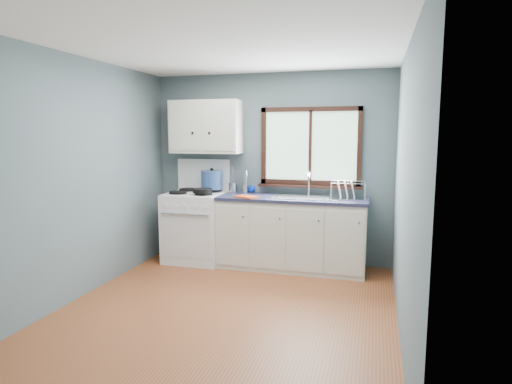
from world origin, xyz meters
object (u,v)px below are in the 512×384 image
(gas_range, at_px, (196,225))
(sink, at_px, (306,202))
(dish_rack, at_px, (347,194))
(utensil_crock, at_px, (233,187))
(thermos, at_px, (245,182))
(skillet, at_px, (203,191))
(base_cabinets, at_px, (291,237))
(stockpot, at_px, (212,180))

(gas_range, distance_m, sink, 1.53)
(sink, height_order, dish_rack, sink)
(utensil_crock, bearing_deg, dish_rack, -5.31)
(utensil_crock, xyz_separation_m, thermos, (0.17, 0.00, 0.08))
(sink, relative_size, skillet, 2.10)
(dish_rack, bearing_deg, sink, -178.90)
(utensil_crock, distance_m, dish_rack, 1.53)
(base_cabinets, distance_m, dish_rack, 0.88)
(stockpot, bearing_deg, gas_range, -142.00)
(sink, distance_m, utensil_crock, 1.05)
(stockpot, relative_size, dish_rack, 0.85)
(thermos, bearing_deg, utensil_crock, -179.09)
(skillet, bearing_deg, base_cabinets, -5.04)
(stockpot, bearing_deg, base_cabinets, -6.18)
(gas_range, xyz_separation_m, stockpot, (0.18, 0.14, 0.60))
(gas_range, height_order, skillet, gas_range)
(gas_range, height_order, base_cabinets, gas_range)
(sink, bearing_deg, utensil_crock, 170.04)
(sink, xyz_separation_m, skillet, (-1.31, -0.19, 0.13))
(sink, bearing_deg, dish_rack, 4.44)
(sink, distance_m, skillet, 1.33)
(stockpot, height_order, thermos, stockpot)
(gas_range, bearing_deg, thermos, 17.64)
(stockpot, xyz_separation_m, dish_rack, (1.80, -0.08, -0.11))
(thermos, relative_size, dish_rack, 0.68)
(sink, xyz_separation_m, stockpot, (-1.31, 0.12, 0.23))
(stockpot, bearing_deg, sink, -5.35)
(sink, relative_size, stockpot, 2.22)
(gas_range, relative_size, utensil_crock, 3.87)
(gas_range, height_order, sink, gas_range)
(stockpot, distance_m, thermos, 0.46)
(stockpot, bearing_deg, utensil_crock, 11.67)
(dish_rack, bearing_deg, base_cabinets, 179.88)
(utensil_crock, relative_size, thermos, 1.16)
(thermos, bearing_deg, base_cabinets, -15.17)
(skillet, xyz_separation_m, dish_rack, (1.80, 0.23, -0.01))
(sink, bearing_deg, thermos, 167.90)
(gas_range, bearing_deg, dish_rack, 1.64)
(gas_range, bearing_deg, base_cabinets, 0.82)
(sink, height_order, stockpot, stockpot)
(stockpot, relative_size, thermos, 1.25)
(thermos, bearing_deg, skillet, -140.22)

